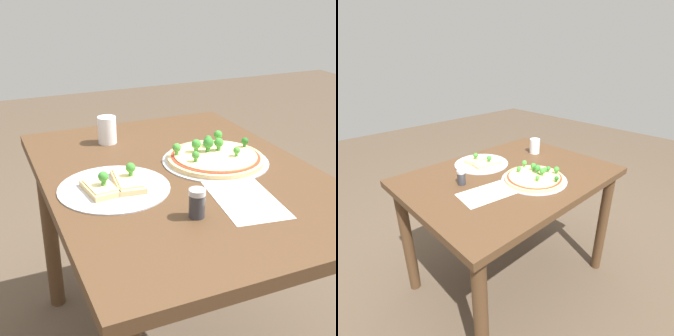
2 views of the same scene
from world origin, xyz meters
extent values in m
cube|color=#4C331E|center=(0.00, 0.00, 0.71)|extent=(1.09, 0.79, 0.04)
cylinder|color=#4C331E|center=(-0.48, -0.34, 0.35)|extent=(0.06, 0.06, 0.69)
cylinder|color=#4C331E|center=(-0.48, 0.34, 0.35)|extent=(0.06, 0.06, 0.69)
cylinder|color=#B7B7BC|center=(-0.04, 0.14, 0.73)|extent=(0.34, 0.34, 0.00)
cylinder|color=#E5C17F|center=(-0.04, 0.14, 0.74)|extent=(0.30, 0.30, 0.01)
cylinder|color=#B73823|center=(-0.04, 0.14, 0.75)|extent=(0.28, 0.28, 0.00)
cylinder|color=#F4DB8E|center=(-0.04, 0.14, 0.75)|extent=(0.26, 0.26, 0.00)
sphere|color=#3D8933|center=(-0.01, 0.05, 0.77)|extent=(0.02, 0.02, 0.02)
cylinder|color=#488E3A|center=(-0.01, 0.05, 0.76)|extent=(0.01, 0.01, 0.01)
sphere|color=#3D8933|center=(-0.14, 0.20, 0.78)|extent=(0.03, 0.03, 0.03)
cylinder|color=#488E3A|center=(-0.14, 0.20, 0.76)|extent=(0.01, 0.01, 0.01)
sphere|color=#3D8933|center=(-0.11, 0.15, 0.77)|extent=(0.02, 0.02, 0.02)
cylinder|color=#488E3A|center=(-0.11, 0.15, 0.76)|extent=(0.01, 0.01, 0.01)
sphere|color=#479338|center=(0.00, 0.19, 0.77)|extent=(0.02, 0.02, 0.02)
cylinder|color=#51973E|center=(0.00, 0.19, 0.76)|extent=(0.01, 0.01, 0.01)
sphere|color=#286B23|center=(-0.06, 0.26, 0.77)|extent=(0.02, 0.02, 0.02)
cylinder|color=#37742D|center=(-0.06, 0.26, 0.76)|extent=(0.01, 0.01, 0.01)
sphere|color=#3D8933|center=(-0.08, 0.09, 0.78)|extent=(0.03, 0.03, 0.03)
cylinder|color=#488E3A|center=(-0.08, 0.09, 0.76)|extent=(0.01, 0.01, 0.01)
sphere|color=#3D8933|center=(-0.07, 0.16, 0.78)|extent=(0.03, 0.03, 0.03)
cylinder|color=#488E3A|center=(-0.07, 0.16, 0.76)|extent=(0.01, 0.01, 0.01)
sphere|color=#479338|center=(-0.08, 0.02, 0.78)|extent=(0.03, 0.03, 0.03)
cylinder|color=#51973E|center=(-0.08, 0.02, 0.76)|extent=(0.01, 0.01, 0.01)
sphere|color=#337A2D|center=(-0.07, 0.13, 0.78)|extent=(0.03, 0.03, 0.03)
cylinder|color=#3F8136|center=(-0.07, 0.13, 0.76)|extent=(0.02, 0.02, 0.02)
sphere|color=#337A2D|center=(-0.13, 0.16, 0.77)|extent=(0.02, 0.02, 0.02)
cylinder|color=#3F8136|center=(-0.13, 0.16, 0.76)|extent=(0.01, 0.01, 0.01)
cylinder|color=#B7B7BC|center=(0.03, -0.22, 0.73)|extent=(0.31, 0.31, 0.00)
cube|color=#E5C17F|center=(0.03, -0.26, 0.74)|extent=(0.13, 0.09, 0.02)
cube|color=#F4DB8E|center=(0.03, -0.26, 0.75)|extent=(0.11, 0.07, 0.00)
sphere|color=#3D8933|center=(0.04, -0.25, 0.78)|extent=(0.03, 0.03, 0.03)
cylinder|color=#488E3A|center=(0.04, -0.25, 0.76)|extent=(0.01, 0.01, 0.01)
cube|color=#E5C17F|center=(0.02, -0.17, 0.74)|extent=(0.17, 0.10, 0.02)
cube|color=#F4DB8E|center=(0.02, -0.17, 0.75)|extent=(0.14, 0.08, 0.00)
sphere|color=#3D8933|center=(0.01, -0.16, 0.78)|extent=(0.03, 0.03, 0.03)
cylinder|color=#488E3A|center=(0.01, -0.16, 0.76)|extent=(0.01, 0.01, 0.01)
cylinder|color=white|center=(-0.34, -0.13, 0.78)|extent=(0.06, 0.06, 0.09)
cylinder|color=#333338|center=(0.26, -0.08, 0.76)|extent=(0.04, 0.04, 0.06)
cylinder|color=#B2B2B7|center=(0.26, -0.08, 0.80)|extent=(0.04, 0.04, 0.01)
cube|color=white|center=(0.23, 0.08, 0.73)|extent=(0.28, 0.19, 0.00)
camera|label=1|loc=(1.16, -0.54, 1.29)|focal=50.00mm
camera|label=2|loc=(0.89, 0.92, 1.32)|focal=28.00mm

